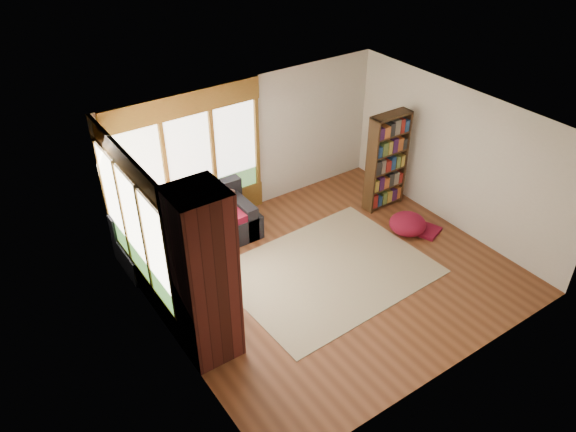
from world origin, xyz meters
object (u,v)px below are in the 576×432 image
sectional_sofa (176,248)px  area_rug (328,271)px  brick_chimney (204,277)px  pouf (408,223)px  dog_tan (188,227)px  dog_brindle (172,259)px  bookshelf (387,161)px

sectional_sofa → area_rug: sectional_sofa is taller
brick_chimney → sectional_sofa: brick_chimney is taller
pouf → dog_tan: 3.94m
sectional_sofa → area_rug: (1.96, -1.63, -0.30)m
pouf → area_rug: bearing=-177.8°
pouf → dog_brindle: size_ratio=0.77×
bookshelf → dog_tan: bookshelf is taller
pouf → dog_brindle: bearing=169.7°
sectional_sofa → pouf: sectional_sofa is taller
sectional_sofa → brick_chimney: bearing=-100.2°
bookshelf → dog_tan: 3.94m
sectional_sofa → area_rug: bearing=-37.7°
pouf → dog_tan: size_ratio=0.73×
sectional_sofa → bookshelf: (4.09, -0.61, 0.65)m
area_rug → brick_chimney: bearing=-170.2°
brick_chimney → dog_tan: (0.62, 1.85, -0.52)m
dog_brindle → bookshelf: bearing=-119.1°
brick_chimney → dog_brindle: bearing=87.1°
brick_chimney → pouf: brick_chimney is taller
area_rug → dog_tan: (-1.78, 1.43, 0.77)m
bookshelf → brick_chimney: bearing=-162.4°
sectional_sofa → dog_tan: size_ratio=2.42×
bookshelf → pouf: (-0.27, -0.95, -0.76)m
sectional_sofa → dog_tan: (0.18, -0.20, 0.47)m
area_rug → bookshelf: bearing=25.6°
brick_chimney → area_rug: brick_chimney is taller
area_rug → dog_brindle: size_ratio=3.75×
dog_tan → dog_brindle: 0.82m
area_rug → dog_brindle: bearing=160.3°
sectional_sofa → dog_brindle: (-0.38, -0.79, 0.44)m
bookshelf → pouf: size_ratio=2.86×
dog_brindle → dog_tan: bearing=-74.6°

